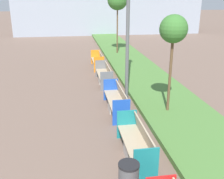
{
  "coord_description": "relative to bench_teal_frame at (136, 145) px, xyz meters",
  "views": [
    {
      "loc": [
        -0.71,
        0.05,
        4.23
      ],
      "look_at": [
        0.9,
        10.2,
        0.6
      ],
      "focal_mm": 42.0,
      "sensor_mm": 36.0,
      "label": 1
    }
  ],
  "objects": [
    {
      "name": "bench_orange_frame",
      "position": [
        -0.0,
        9.96,
        -0.0
      ],
      "size": [
        0.65,
        2.15,
        0.94
      ],
      "color": "#ADA8A0",
      "rests_on": "ground"
    },
    {
      "name": "bench_grey_frame",
      "position": [
        0.0,
        6.77,
        0.01
      ],
      "size": [
        0.65,
        2.41,
        0.94
      ],
      "color": "#ADA8A0",
      "rests_on": "ground"
    },
    {
      "name": "bench_teal_frame",
      "position": [
        0.0,
        0.0,
        0.0
      ],
      "size": [
        0.65,
        2.21,
        0.94
      ],
      "color": "#ADA8A0",
      "rests_on": "ground"
    },
    {
      "name": "sapling_tree_near",
      "position": [
        1.87,
        2.58,
        2.78
      ],
      "size": [
        0.98,
        0.98,
        3.7
      ],
      "color": "brown",
      "rests_on": "ground"
    },
    {
      "name": "sapling_tree_far",
      "position": [
        1.87,
        13.54,
        3.66
      ],
      "size": [
        1.48,
        1.48,
        4.8
      ],
      "color": "brown",
      "rests_on": "ground"
    },
    {
      "name": "planter_grass_strip",
      "position": [
        2.26,
        5.83,
        -0.28
      ],
      "size": [
        2.8,
        120.0,
        0.18
      ],
      "color": "#4C7A38",
      "rests_on": "ground"
    },
    {
      "name": "bench_blue_frame",
      "position": [
        0.0,
        3.19,
        0.01
      ],
      "size": [
        0.65,
        2.45,
        0.94
      ],
      "color": "#ADA8A0",
      "rests_on": "ground"
    }
  ]
}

